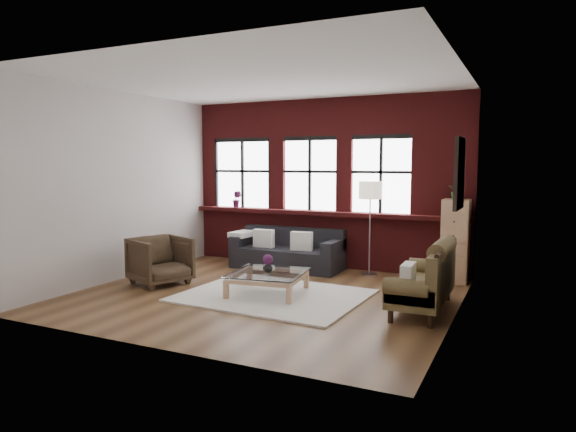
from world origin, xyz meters
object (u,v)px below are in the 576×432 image
at_px(armchair, 160,261).
at_px(coffee_table, 268,284).
at_px(floor_lamp, 370,225).
at_px(vintage_settee, 422,278).
at_px(vase, 268,267).
at_px(drawer_chest, 455,241).
at_px(dark_sofa, 287,249).

distance_m(armchair, coffee_table, 1.94).
relative_size(coffee_table, floor_lamp, 0.59).
relative_size(vintage_settee, vase, 10.50).
xyz_separation_m(coffee_table, vase, (0.00, -0.00, 0.26)).
xyz_separation_m(vintage_settee, drawer_chest, (0.17, 1.93, 0.25)).
bearing_deg(vase, vintage_settee, 3.79).
bearing_deg(floor_lamp, vintage_settee, -55.27).
distance_m(dark_sofa, drawer_chest, 3.03).
bearing_deg(coffee_table, floor_lamp, 63.34).
xyz_separation_m(drawer_chest, floor_lamp, (-1.44, -0.10, 0.21)).
distance_m(dark_sofa, armchair, 2.42).
bearing_deg(armchair, vintage_settee, -64.23).
height_order(coffee_table, floor_lamp, floor_lamp).
bearing_deg(vase, floor_lamp, 63.34).
xyz_separation_m(dark_sofa, coffee_table, (0.57, -1.88, -0.20)).
relative_size(vase, floor_lamp, 0.09).
relative_size(coffee_table, vase, 6.77).
distance_m(dark_sofa, floor_lamp, 1.66).
height_order(vintage_settee, vase, vintage_settee).
bearing_deg(vintage_settee, vase, -176.21).
bearing_deg(drawer_chest, dark_sofa, -176.23).
bearing_deg(drawer_chest, coffee_table, -139.55).
xyz_separation_m(coffee_table, floor_lamp, (0.99, 1.98, 0.74)).
bearing_deg(armchair, drawer_chest, -41.22).
relative_size(armchair, vase, 5.44).
height_order(vase, drawer_chest, drawer_chest).
distance_m(vintage_settee, drawer_chest, 1.95).
height_order(vintage_settee, floor_lamp, floor_lamp).
height_order(dark_sofa, vintage_settee, vintage_settee).
relative_size(coffee_table, drawer_chest, 0.77).
height_order(vintage_settee, coffee_table, vintage_settee).
xyz_separation_m(vintage_settee, armchair, (-4.19, -0.29, -0.05)).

